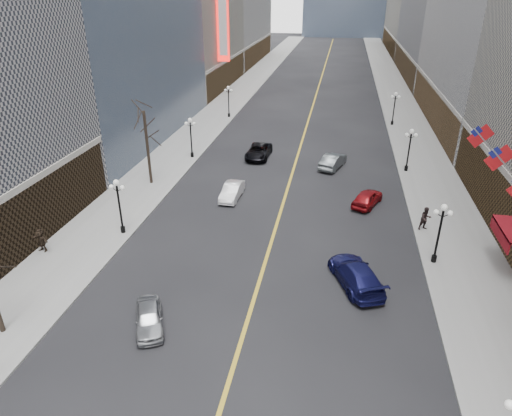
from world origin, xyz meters
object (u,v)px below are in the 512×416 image
at_px(streetlamp_east_1, 440,228).
at_px(streetlamp_east_3, 394,105).
at_px(streetlamp_west_3, 229,98).
at_px(streetlamp_west_2, 191,134).
at_px(car_nb_near, 149,318).
at_px(car_sb_mid, 367,198).
at_px(car_nb_far, 259,151).
at_px(car_sb_far, 333,161).
at_px(car_nb_mid, 232,191).
at_px(car_sb_near, 356,274).
at_px(streetlamp_west_1, 119,201).
at_px(streetlamp_east_2, 410,146).

relative_size(streetlamp_east_1, streetlamp_east_3, 1.00).
distance_m(streetlamp_east_3, streetlamp_west_3, 23.60).
distance_m(streetlamp_west_2, car_nb_near, 28.81).
xyz_separation_m(car_nb_near, car_sb_mid, (12.91, 18.94, 0.06)).
xyz_separation_m(streetlamp_west_2, car_nb_near, (6.34, -28.02, -2.24)).
xyz_separation_m(streetlamp_west_3, car_nb_far, (7.45, -16.45, -2.16)).
bearing_deg(streetlamp_east_3, car_nb_near, -110.56).
bearing_deg(car_nb_near, car_sb_mid, 31.74).
bearing_deg(car_nb_near, car_sb_far, 47.07).
bearing_deg(car_nb_mid, car_nb_far, 89.76).
height_order(streetlamp_east_1, car_sb_near, streetlamp_east_1).
xyz_separation_m(streetlamp_west_3, car_sb_far, (15.90, -18.18, -2.12)).
xyz_separation_m(streetlamp_west_1, car_nb_near, (6.34, -10.02, -2.24)).
bearing_deg(car_sb_mid, car_sb_far, -46.42).
relative_size(streetlamp_west_3, car_nb_mid, 1.06).
xyz_separation_m(streetlamp_west_2, car_sb_near, (18.08, -21.60, -2.09)).
distance_m(car_nb_near, car_nb_mid, 18.23).
xyz_separation_m(streetlamp_east_1, streetlamp_west_2, (-23.60, 18.00, 0.00)).
distance_m(streetlamp_east_1, streetlamp_east_2, 18.00).
height_order(streetlamp_east_3, streetlamp_west_2, same).
bearing_deg(streetlamp_east_3, streetlamp_west_3, 180.00).
height_order(streetlamp_east_1, car_sb_mid, streetlamp_east_1).
bearing_deg(streetlamp_west_2, car_sb_near, -50.07).
bearing_deg(car_sb_near, car_nb_mid, -69.35).
xyz_separation_m(streetlamp_west_1, car_sb_mid, (19.25, 8.92, -2.18)).
distance_m(streetlamp_east_3, streetlamp_west_1, 43.05).
bearing_deg(streetlamp_west_3, streetlamp_east_2, -37.33).
distance_m(car_sb_near, car_sb_far, 21.53).
bearing_deg(streetlamp_east_2, car_sb_far, -178.64).
bearing_deg(streetlamp_west_1, car_nb_mid, 49.59).
relative_size(car_nb_far, car_sb_far, 1.12).
relative_size(car_nb_far, car_sb_near, 0.95).
height_order(streetlamp_east_1, car_nb_far, streetlamp_east_1).
height_order(streetlamp_east_2, car_sb_far, streetlamp_east_2).
relative_size(car_sb_near, car_sb_far, 1.18).
distance_m(streetlamp_east_3, car_nb_far, 23.16).
distance_m(streetlamp_west_3, car_nb_mid, 28.75).
bearing_deg(car_sb_mid, car_nb_mid, 26.34).
bearing_deg(car_nb_near, streetlamp_east_2, 34.39).
height_order(streetlamp_east_2, streetlamp_east_3, same).
bearing_deg(streetlamp_east_2, streetlamp_east_1, -90.00).
distance_m(car_sb_mid, car_sb_far, 9.51).
bearing_deg(car_sb_far, streetlamp_west_3, -31.16).
xyz_separation_m(streetlamp_west_2, car_sb_far, (15.90, -0.18, -2.12)).
height_order(streetlamp_west_1, car_nb_mid, streetlamp_west_1).
bearing_deg(streetlamp_east_2, streetlamp_west_3, 142.67).
bearing_deg(car_nb_near, car_nb_mid, 64.02).
height_order(streetlamp_east_2, car_sb_near, streetlamp_east_2).
distance_m(streetlamp_east_2, car_nb_mid, 19.42).
bearing_deg(streetlamp_east_2, car_nb_mid, -149.47).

